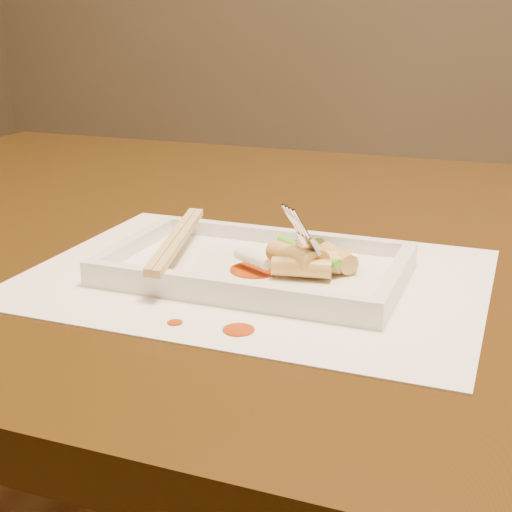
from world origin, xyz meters
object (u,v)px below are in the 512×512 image
(placemat, at_px, (256,276))
(fork, at_px, (341,188))
(plate_base, at_px, (256,271))
(chopstick_a, at_px, (173,238))
(table, at_px, (278,307))

(placemat, distance_m, fork, 0.11)
(placemat, xyz_separation_m, plate_base, (0.00, 0.00, 0.00))
(chopstick_a, height_order, fork, fork)
(chopstick_a, distance_m, fork, 0.16)
(plate_base, bearing_deg, chopstick_a, 180.00)
(chopstick_a, xyz_separation_m, fork, (0.15, 0.02, 0.06))
(plate_base, bearing_deg, fork, 14.42)
(table, xyz_separation_m, fork, (0.11, -0.15, 0.18))
(plate_base, xyz_separation_m, fork, (0.07, 0.02, 0.08))
(placemat, relative_size, fork, 2.86)
(chopstick_a, bearing_deg, fork, 6.75)
(plate_base, bearing_deg, placemat, 0.00)
(table, bearing_deg, placemat, -77.93)
(table, xyz_separation_m, placemat, (0.04, -0.17, 0.10))
(table, relative_size, fork, 10.00)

